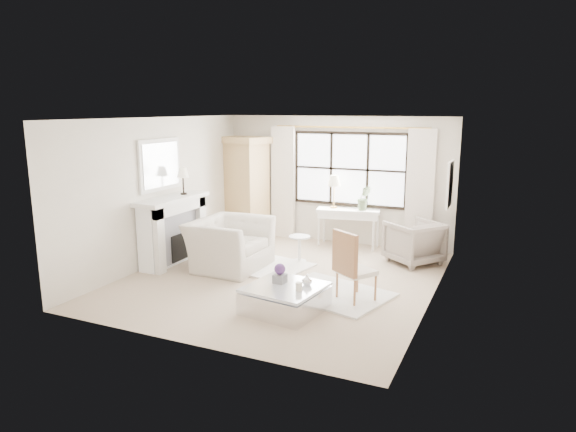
% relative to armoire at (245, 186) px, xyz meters
% --- Properties ---
extents(floor, '(5.50, 5.50, 0.00)m').
position_rel_armoire_xyz_m(floor, '(2.06, -2.44, -1.14)').
color(floor, '#C1A88F').
rests_on(floor, ground).
extents(ceiling, '(5.50, 5.50, 0.00)m').
position_rel_armoire_xyz_m(ceiling, '(2.06, -2.44, 1.56)').
color(ceiling, white).
rests_on(ceiling, ground).
extents(wall_back, '(5.00, 0.00, 5.00)m').
position_rel_armoire_xyz_m(wall_back, '(2.06, 0.31, 0.21)').
color(wall_back, beige).
rests_on(wall_back, ground).
extents(wall_front, '(5.00, 0.00, 5.00)m').
position_rel_armoire_xyz_m(wall_front, '(2.06, -5.19, 0.21)').
color(wall_front, beige).
rests_on(wall_front, ground).
extents(wall_left, '(0.00, 5.50, 5.50)m').
position_rel_armoire_xyz_m(wall_left, '(-0.44, -2.44, 0.21)').
color(wall_left, beige).
rests_on(wall_left, ground).
extents(wall_right, '(0.00, 5.50, 5.50)m').
position_rel_armoire_xyz_m(wall_right, '(4.56, -2.44, 0.21)').
color(wall_right, silver).
rests_on(wall_right, ground).
extents(window_pane, '(2.40, 0.02, 1.50)m').
position_rel_armoire_xyz_m(window_pane, '(2.36, 0.29, 0.46)').
color(window_pane, white).
rests_on(window_pane, wall_back).
extents(window_frame, '(2.50, 0.04, 1.50)m').
position_rel_armoire_xyz_m(window_frame, '(2.36, 0.28, 0.46)').
color(window_frame, black).
rests_on(window_frame, wall_back).
extents(curtain_rod, '(3.30, 0.04, 0.04)m').
position_rel_armoire_xyz_m(curtain_rod, '(2.36, 0.23, 1.33)').
color(curtain_rod, gold).
rests_on(curtain_rod, wall_back).
extents(curtain_left, '(0.55, 0.10, 2.47)m').
position_rel_armoire_xyz_m(curtain_left, '(0.86, 0.21, 0.10)').
color(curtain_left, white).
rests_on(curtain_left, ground).
extents(curtain_right, '(0.55, 0.10, 2.47)m').
position_rel_armoire_xyz_m(curtain_right, '(3.86, 0.21, 0.10)').
color(curtain_right, silver).
rests_on(curtain_right, ground).
extents(fireplace, '(0.58, 1.66, 1.26)m').
position_rel_armoire_xyz_m(fireplace, '(-0.22, -2.44, -0.49)').
color(fireplace, white).
rests_on(fireplace, ground).
extents(mirror_frame, '(0.05, 1.15, 0.95)m').
position_rel_armoire_xyz_m(mirror_frame, '(-0.41, -2.44, 0.70)').
color(mirror_frame, silver).
rests_on(mirror_frame, wall_left).
extents(mirror_glass, '(0.02, 1.00, 0.80)m').
position_rel_armoire_xyz_m(mirror_glass, '(-0.38, -2.44, 0.70)').
color(mirror_glass, silver).
rests_on(mirror_glass, wall_left).
extents(art_frame, '(0.04, 0.62, 0.82)m').
position_rel_armoire_xyz_m(art_frame, '(4.53, -0.74, 0.41)').
color(art_frame, white).
rests_on(art_frame, wall_right).
extents(art_canvas, '(0.01, 0.52, 0.72)m').
position_rel_armoire_xyz_m(art_canvas, '(4.51, -0.74, 0.41)').
color(art_canvas, beige).
rests_on(art_canvas, wall_right).
extents(mantel_lamp, '(0.22, 0.22, 0.51)m').
position_rel_armoire_xyz_m(mantel_lamp, '(-0.13, -2.13, 0.51)').
color(mantel_lamp, black).
rests_on(mantel_lamp, fireplace).
extents(armoire, '(1.29, 1.02, 2.24)m').
position_rel_armoire_xyz_m(armoire, '(0.00, 0.00, 0.00)').
color(armoire, tan).
rests_on(armoire, floor).
extents(console_table, '(1.36, 0.70, 0.80)m').
position_rel_armoire_xyz_m(console_table, '(2.45, 0.02, -0.74)').
color(console_table, white).
rests_on(console_table, floor).
extents(console_lamp, '(0.28, 0.28, 0.69)m').
position_rel_armoire_xyz_m(console_lamp, '(2.12, 0.03, 0.22)').
color(console_lamp, '#B6853F').
rests_on(console_lamp, console_table).
extents(orchid_plant, '(0.34, 0.31, 0.51)m').
position_rel_armoire_xyz_m(orchid_plant, '(2.77, 0.03, -0.08)').
color(orchid_plant, '#596F4A').
rests_on(orchid_plant, console_table).
extents(side_table, '(0.40, 0.40, 0.51)m').
position_rel_armoire_xyz_m(side_table, '(1.96, -1.43, -0.81)').
color(side_table, white).
rests_on(side_table, floor).
extents(rug_left, '(1.98, 1.57, 0.03)m').
position_rel_armoire_xyz_m(rug_left, '(1.36, -1.94, -1.12)').
color(rug_left, white).
rests_on(rug_left, floor).
extents(rug_right, '(1.95, 1.66, 0.03)m').
position_rel_armoire_xyz_m(rug_right, '(3.11, -2.80, -1.12)').
color(rug_right, white).
rests_on(rug_right, floor).
extents(club_armchair, '(1.23, 1.40, 0.89)m').
position_rel_armoire_xyz_m(club_armchair, '(0.95, -2.30, -0.69)').
color(club_armchair, beige).
rests_on(club_armchair, floor).
extents(wingback_chair, '(1.23, 1.23, 0.81)m').
position_rel_armoire_xyz_m(wingback_chair, '(3.94, -0.62, -0.74)').
color(wingback_chair, gray).
rests_on(wingback_chair, floor).
extents(french_chair, '(0.67, 0.67, 1.08)m').
position_rel_armoire_xyz_m(french_chair, '(3.50, -2.94, -0.83)').
color(french_chair, '#AC7348').
rests_on(french_chair, floor).
extents(coffee_table, '(1.13, 1.13, 0.38)m').
position_rel_armoire_xyz_m(coffee_table, '(2.71, -3.72, -0.96)').
color(coffee_table, silver).
rests_on(coffee_table, floor).
extents(planter_box, '(0.17, 0.17, 0.13)m').
position_rel_armoire_xyz_m(planter_box, '(2.59, -3.64, -0.70)').
color(planter_box, slate).
rests_on(planter_box, coffee_table).
extents(planter_flowers, '(0.16, 0.16, 0.16)m').
position_rel_armoire_xyz_m(planter_flowers, '(2.59, -3.64, -0.55)').
color(planter_flowers, '#4C2968').
rests_on(planter_flowers, planter_box).
extents(pillar_candle, '(0.10, 0.10, 0.12)m').
position_rel_armoire_xyz_m(pillar_candle, '(2.97, -3.83, -0.70)').
color(pillar_candle, silver).
rests_on(pillar_candle, coffee_table).
extents(coffee_vase, '(0.15, 0.15, 0.16)m').
position_rel_armoire_xyz_m(coffee_vase, '(2.98, -3.57, -0.68)').
color(coffee_vase, white).
rests_on(coffee_vase, coffee_table).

